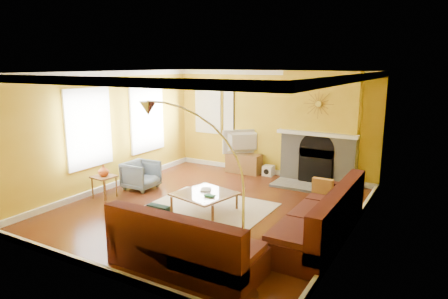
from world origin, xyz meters
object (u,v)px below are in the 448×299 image
Objects in this scene: media_console at (244,163)px; arc_lamp at (198,199)px; armchair at (141,175)px; sectional_sofa at (252,211)px; side_table at (105,187)px; coffee_table at (205,203)px.

arc_lamp reaches higher than media_console.
armchair reaches higher than media_console.
sectional_sofa is 3.67m from side_table.
coffee_table is at bearing -106.42° from armchair.
media_console is at bearing -31.79° from armchair.
arc_lamp reaches higher than coffee_table.
armchair is 0.30× the size of arc_lamp.
armchair is (-2.12, 0.56, 0.12)m from coffee_table.
sectional_sofa reaches higher than armchair.
sectional_sofa reaches higher than coffee_table.
side_table is 0.20× the size of arc_lamp.
sectional_sofa is 3.57m from armchair.
arc_lamp reaches higher than side_table.
armchair is at bearing 73.58° from side_table.
side_table reaches higher than coffee_table.
sectional_sofa is at bearing 91.98° from arc_lamp.
coffee_table is 2.79m from arc_lamp.
side_table is (-0.26, -0.89, -0.08)m from armchair.
media_console is 2.84m from armchair.
media_console reaches higher than coffee_table.
coffee_table is 2.19m from armchair.
media_console is 1.91× the size of side_table.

